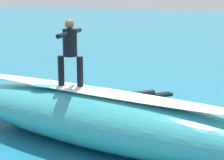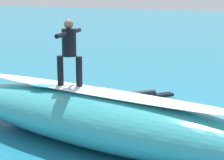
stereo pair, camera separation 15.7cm
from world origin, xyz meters
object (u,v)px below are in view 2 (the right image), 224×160
object	(u,v)px
surfer_paddling	(147,95)
surfer_riding	(69,48)
surfboard_riding	(70,87)
surfboard_paddling	(143,100)

from	to	relation	value
surfer_paddling	surfer_riding	bearing A→B (deg)	32.77
surfer_riding	surfboard_riding	bearing A→B (deg)	165.72
surfboard_riding	surfboard_paddling	distance (m)	4.27
surfboard_paddling	surfer_riding	bearing A→B (deg)	33.80
surfer_riding	surfer_paddling	world-z (taller)	surfer_riding
surfboard_paddling	surfer_paddling	xyz separation A→B (m)	(-0.08, -0.11, 0.18)
surfer_riding	surfboard_paddling	bearing A→B (deg)	-106.89
surfboard_riding	surfboard_paddling	world-z (taller)	surfboard_riding
surfer_riding	surfboard_paddling	xyz separation A→B (m)	(-0.18, -4.06, -2.32)
surfer_riding	surfer_paddling	bearing A→B (deg)	-107.92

